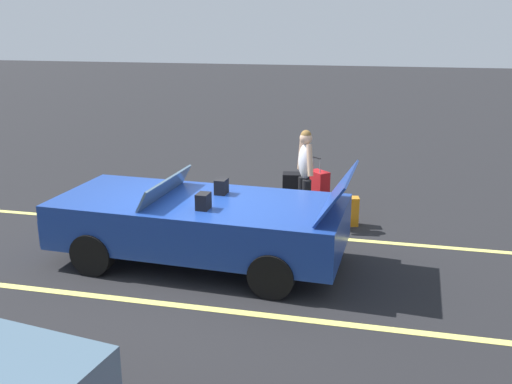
{
  "coord_description": "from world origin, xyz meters",
  "views": [
    {
      "loc": [
        -2.5,
        7.26,
        3.35
      ],
      "look_at": [
        -0.55,
        -1.17,
        0.75
      ],
      "focal_mm": 39.69,
      "sensor_mm": 36.0,
      "label": 1
    }
  ],
  "objects_px": {
    "suitcase_medium_bright": "(319,187)",
    "traveler_person": "(305,172)",
    "convertible_car": "(187,222)",
    "suitcase_large_black": "(296,193)",
    "suitcase_small_carryon": "(348,211)"
  },
  "relations": [
    {
      "from": "convertible_car",
      "to": "traveler_person",
      "type": "bearing_deg",
      "value": -124.42
    },
    {
      "from": "suitcase_medium_bright",
      "to": "convertible_car",
      "type": "bearing_deg",
      "value": -160.65
    },
    {
      "from": "suitcase_medium_bright",
      "to": "suitcase_small_carryon",
      "type": "distance_m",
      "value": 1.35
    },
    {
      "from": "traveler_person",
      "to": "suitcase_medium_bright",
      "type": "bearing_deg",
      "value": -122.79
    },
    {
      "from": "suitcase_large_black",
      "to": "suitcase_small_carryon",
      "type": "bearing_deg",
      "value": -123.77
    },
    {
      "from": "convertible_car",
      "to": "traveler_person",
      "type": "distance_m",
      "value": 2.4
    },
    {
      "from": "suitcase_medium_bright",
      "to": "traveler_person",
      "type": "distance_m",
      "value": 1.46
    },
    {
      "from": "suitcase_large_black",
      "to": "suitcase_medium_bright",
      "type": "bearing_deg",
      "value": -33.66
    },
    {
      "from": "convertible_car",
      "to": "suitcase_large_black",
      "type": "bearing_deg",
      "value": -112.62
    },
    {
      "from": "suitcase_medium_bright",
      "to": "traveler_person",
      "type": "bearing_deg",
      "value": -139.19
    },
    {
      "from": "suitcase_large_black",
      "to": "traveler_person",
      "type": "relative_size",
      "value": 0.45
    },
    {
      "from": "convertible_car",
      "to": "suitcase_large_black",
      "type": "height_order",
      "value": "convertible_car"
    },
    {
      "from": "convertible_car",
      "to": "suitcase_small_carryon",
      "type": "distance_m",
      "value": 3.0
    },
    {
      "from": "suitcase_medium_bright",
      "to": "suitcase_large_black",
      "type": "bearing_deg",
      "value": -160.8
    },
    {
      "from": "suitcase_large_black",
      "to": "traveler_person",
      "type": "bearing_deg",
      "value": -166.43
    }
  ]
}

